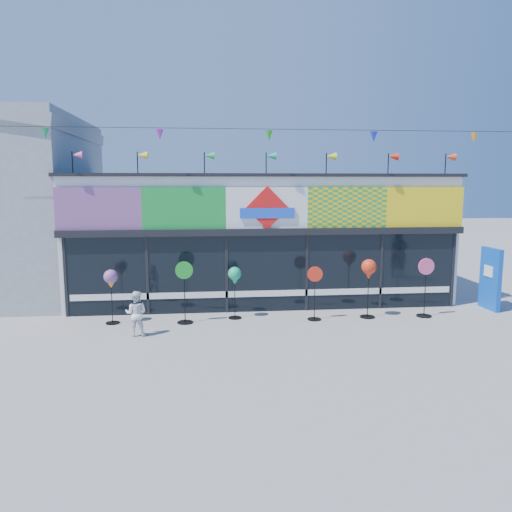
{
  "coord_description": "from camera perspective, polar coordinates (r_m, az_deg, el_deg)",
  "views": [
    {
      "loc": [
        -1.83,
        -11.07,
        3.83
      ],
      "look_at": [
        -0.47,
        2.0,
        1.89
      ],
      "focal_mm": 35.0,
      "sensor_mm": 36.0,
      "label": 1
    }
  ],
  "objects": [
    {
      "name": "ground",
      "position": [
        11.86,
        3.32,
        -10.47
      ],
      "size": [
        80.0,
        80.0,
        0.0
      ],
      "primitive_type": "plane",
      "color": "gray",
      "rests_on": "ground"
    },
    {
      "name": "kite_shop",
      "position": [
        17.21,
        0.2,
        2.44
      ],
      "size": [
        16.0,
        5.7,
        5.31
      ],
      "color": "white",
      "rests_on": "ground"
    },
    {
      "name": "blue_sign",
      "position": [
        16.72,
        25.21,
        -2.35
      ],
      "size": [
        0.18,
        0.94,
        1.88
      ],
      "rotation": [
        0.0,
        0.0,
        0.03
      ],
      "color": "blue",
      "rests_on": "ground"
    },
    {
      "name": "spinner_0",
      "position": [
        14.09,
        -16.25,
        -2.7
      ],
      "size": [
        0.38,
        0.38,
        1.5
      ],
      "color": "black",
      "rests_on": "ground"
    },
    {
      "name": "spinner_1",
      "position": [
        13.78,
        -8.17,
        -3.95
      ],
      "size": [
        0.48,
        0.44,
        1.72
      ],
      "color": "black",
      "rests_on": "ground"
    },
    {
      "name": "spinner_2",
      "position": [
        14.07,
        -2.45,
        -2.45
      ],
      "size": [
        0.38,
        0.38,
        1.48
      ],
      "color": "black",
      "rests_on": "ground"
    },
    {
      "name": "spinner_3",
      "position": [
        14.07,
        6.73,
        -4.09
      ],
      "size": [
        0.43,
        0.39,
        1.52
      ],
      "color": "black",
      "rests_on": "ground"
    },
    {
      "name": "spinner_4",
      "position": [
        14.47,
        12.76,
        -1.68
      ],
      "size": [
        0.43,
        0.43,
        1.69
      ],
      "color": "black",
      "rests_on": "ground"
    },
    {
      "name": "spinner_5",
      "position": [
        15.1,
        18.79,
        -3.25
      ],
      "size": [
        0.48,
        0.43,
        1.7
      ],
      "color": "black",
      "rests_on": "ground"
    },
    {
      "name": "child",
      "position": [
        12.97,
        -13.53,
        -6.39
      ],
      "size": [
        0.6,
        0.39,
        1.14
      ],
      "primitive_type": "imported",
      "rotation": [
        0.0,
        0.0,
        3.0
      ],
      "color": "white",
      "rests_on": "ground"
    }
  ]
}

